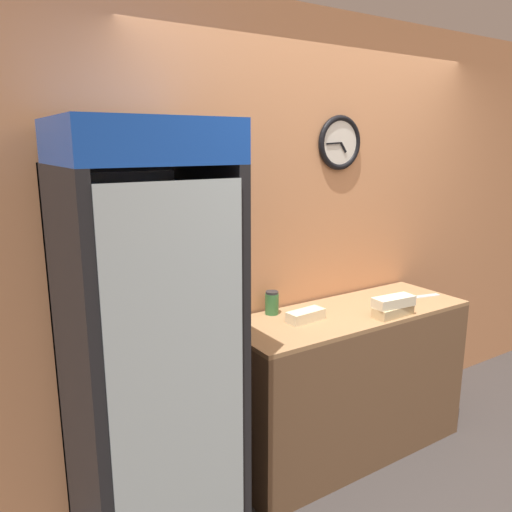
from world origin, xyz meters
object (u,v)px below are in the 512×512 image
at_px(sandwich_stack_bottom, 393,311).
at_px(condiment_jar, 272,303).
at_px(chefs_knife, 412,297).
at_px(sandwich_stack_middle, 394,302).
at_px(sandwich_flat_left, 306,316).
at_px(beverage_cooler, 143,329).

xyz_separation_m(sandwich_stack_bottom, condiment_jar, (-0.58, 0.42, 0.04)).
relative_size(sandwich_stack_bottom, chefs_knife, 0.78).
bearing_deg(sandwich_stack_middle, sandwich_flat_left, 156.08).
distance_m(sandwich_stack_bottom, chefs_knife, 0.41).
relative_size(sandwich_stack_middle, sandwich_flat_left, 1.13).
distance_m(sandwich_stack_bottom, sandwich_stack_middle, 0.06).
height_order(sandwich_stack_bottom, sandwich_stack_middle, sandwich_stack_middle).
bearing_deg(beverage_cooler, sandwich_stack_middle, -7.06).
distance_m(beverage_cooler, sandwich_flat_left, 0.98).
height_order(beverage_cooler, chefs_knife, beverage_cooler).
relative_size(sandwich_stack_middle, condiment_jar, 1.91).
bearing_deg(sandwich_stack_bottom, chefs_knife, 25.16).
bearing_deg(condiment_jar, sandwich_stack_middle, -35.68).
height_order(sandwich_stack_middle, chefs_knife, sandwich_stack_middle).
xyz_separation_m(sandwich_stack_bottom, sandwich_stack_middle, (0.00, 0.00, 0.06)).
xyz_separation_m(beverage_cooler, sandwich_flat_left, (0.97, 0.03, -0.13)).
distance_m(sandwich_stack_middle, condiment_jar, 0.71).
bearing_deg(chefs_knife, sandwich_flat_left, 177.42).
distance_m(sandwich_stack_middle, chefs_knife, 0.42).
distance_m(sandwich_stack_bottom, sandwich_flat_left, 0.53).
xyz_separation_m(sandwich_flat_left, condiment_jar, (-0.10, 0.20, 0.04)).
bearing_deg(chefs_knife, sandwich_stack_bottom, -154.84).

